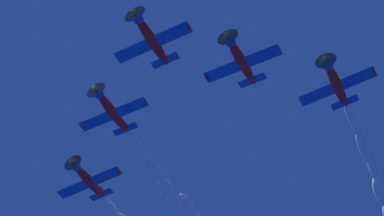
# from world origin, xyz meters

# --- Properties ---
(airplane_lead) EXTENTS (9.23, 8.41, 3.19)m
(airplane_lead) POSITION_xyz_m (-0.58, 3.05, 68.22)
(airplane_lead) COLOR red
(airplane_left_wingman) EXTENTS (9.23, 8.44, 3.31)m
(airplane_left_wingman) POSITION_xyz_m (-11.08, -0.03, 68.62)
(airplane_left_wingman) COLOR red
(airplane_right_wingman) EXTENTS (9.23, 8.41, 3.04)m
(airplane_right_wingman) POSITION_xyz_m (4.90, -8.70, 70.11)
(airplane_right_wingman) COLOR red
(airplane_outer_left) EXTENTS (9.22, 8.39, 3.27)m
(airplane_outer_left) POSITION_xyz_m (-22.62, -2.87, 68.11)
(airplane_outer_left) COLOR red
(airplane_outer_right) EXTENTS (9.22, 8.39, 3.35)m
(airplane_outer_right) POSITION_xyz_m (8.76, -19.91, 69.38)
(airplane_outer_right) COLOR red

